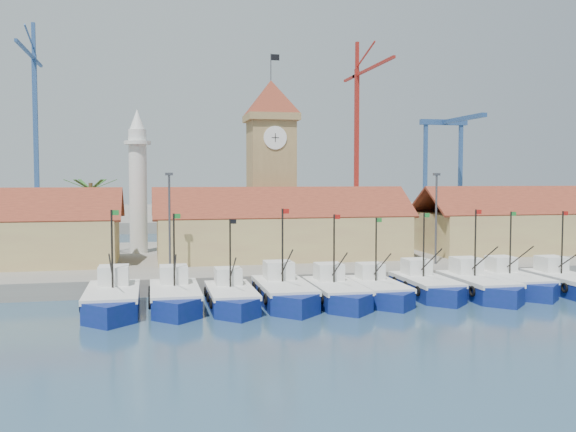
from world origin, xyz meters
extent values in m
plane|color=navy|center=(0.00, 0.00, 0.00)|extent=(400.00, 400.00, 0.00)
cube|color=gray|center=(0.00, 24.00, 0.75)|extent=(140.00, 32.00, 1.50)
cube|color=gray|center=(0.00, 110.00, 1.00)|extent=(240.00, 80.00, 2.00)
cube|color=navy|center=(-16.57, 2.66, 0.55)|extent=(3.83, 8.66, 1.97)
cube|color=navy|center=(-16.57, -1.67, 0.55)|extent=(3.83, 3.83, 1.97)
cube|color=silver|center=(-16.57, 2.66, 1.53)|extent=(3.91, 8.90, 0.38)
cube|color=silver|center=(-16.57, 4.82, 2.41)|extent=(2.30, 2.41, 1.53)
cylinder|color=black|center=(-16.57, 3.21, 4.59)|extent=(0.15, 0.15, 6.13)
cube|color=#197226|center=(-16.30, 3.21, 7.44)|extent=(0.55, 0.02, 0.38)
cube|color=navy|center=(-11.93, 2.99, 0.52)|extent=(3.65, 8.27, 1.88)
cube|color=navy|center=(-11.93, -1.14, 0.52)|extent=(3.65, 3.65, 1.88)
cube|color=silver|center=(-11.93, 2.99, 1.46)|extent=(3.73, 8.49, 0.37)
cube|color=silver|center=(-11.93, 5.05, 2.30)|extent=(2.19, 2.30, 1.46)
cylinder|color=black|center=(-11.93, 3.51, 4.38)|extent=(0.15, 0.15, 5.84)
cube|color=#197226|center=(-11.67, 3.51, 7.10)|extent=(0.52, 0.02, 0.37)
cube|color=navy|center=(-7.65, 2.21, 0.49)|extent=(3.43, 7.76, 1.76)
cube|color=navy|center=(-7.65, -1.67, 0.49)|extent=(3.43, 3.43, 1.76)
cube|color=silver|center=(-7.65, 2.21, 1.37)|extent=(3.50, 7.98, 0.34)
cube|color=silver|center=(-7.65, 4.16, 2.16)|extent=(2.06, 2.16, 1.37)
cylinder|color=black|center=(-7.65, 2.70, 4.12)|extent=(0.14, 0.14, 5.49)
cube|color=black|center=(-7.40, 2.70, 6.67)|extent=(0.49, 0.02, 0.34)
cube|color=navy|center=(-3.35, 2.80, 0.54)|extent=(3.80, 8.60, 1.96)
cube|color=navy|center=(-3.35, -1.50, 0.54)|extent=(3.80, 3.80, 1.96)
cube|color=silver|center=(-3.35, 2.80, 1.52)|extent=(3.88, 8.84, 0.38)
cube|color=silver|center=(-3.35, 4.95, 2.39)|extent=(2.28, 2.39, 1.52)
cylinder|color=black|center=(-3.35, 3.35, 4.56)|extent=(0.15, 0.15, 6.08)
cube|color=#A5140F|center=(-3.07, 3.35, 7.39)|extent=(0.54, 0.02, 0.38)
cube|color=navy|center=(0.79, 2.26, 0.51)|extent=(3.56, 8.06, 1.83)
cube|color=navy|center=(0.79, -1.77, 0.51)|extent=(3.56, 3.56, 1.83)
cube|color=silver|center=(0.79, 2.26, 1.42)|extent=(3.63, 8.28, 0.36)
cube|color=silver|center=(0.79, 4.27, 2.24)|extent=(2.14, 2.24, 1.42)
cylinder|color=black|center=(0.79, 2.77, 4.27)|extent=(0.14, 0.14, 5.70)
cube|color=#A5140F|center=(1.05, 2.77, 6.92)|extent=(0.51, 0.02, 0.36)
cube|color=navy|center=(4.54, 2.74, 0.48)|extent=(3.38, 7.66, 1.74)
cube|color=navy|center=(4.54, -1.09, 0.48)|extent=(3.38, 3.38, 1.74)
cube|color=silver|center=(4.54, 2.74, 1.35)|extent=(3.45, 7.87, 0.34)
cube|color=silver|center=(4.54, 4.65, 2.13)|extent=(2.03, 2.13, 1.35)
cylinder|color=black|center=(4.54, 3.22, 4.06)|extent=(0.14, 0.14, 5.41)
cube|color=#197226|center=(4.78, 3.22, 6.57)|extent=(0.48, 0.02, 0.34)
cube|color=navy|center=(9.19, 3.66, 0.50)|extent=(3.53, 7.99, 1.82)
cube|color=navy|center=(9.19, -0.34, 0.50)|extent=(3.53, 3.53, 1.82)
cube|color=silver|center=(9.19, 3.66, 1.41)|extent=(3.60, 8.21, 0.35)
cube|color=silver|center=(9.19, 5.65, 2.22)|extent=(2.12, 2.22, 1.41)
cylinder|color=black|center=(9.19, 4.16, 4.24)|extent=(0.14, 0.14, 5.65)
cube|color=#197226|center=(9.45, 4.16, 6.86)|extent=(0.50, 0.02, 0.35)
cube|color=navy|center=(13.47, 2.61, 0.53)|extent=(3.68, 8.34, 1.89)
cube|color=navy|center=(13.47, -1.56, 0.53)|extent=(3.68, 3.68, 1.89)
cube|color=silver|center=(13.47, 2.61, 1.47)|extent=(3.76, 8.57, 0.37)
cube|color=silver|center=(13.47, 4.70, 2.32)|extent=(2.21, 2.32, 1.47)
cylinder|color=black|center=(13.47, 3.14, 4.42)|extent=(0.15, 0.15, 5.90)
cube|color=#A5140F|center=(13.73, 3.14, 7.16)|extent=(0.53, 0.02, 0.37)
cube|color=navy|center=(17.42, 3.65, 0.51)|extent=(3.54, 8.02, 1.82)
cube|color=navy|center=(17.42, -0.36, 0.51)|extent=(3.54, 3.54, 1.82)
cube|color=silver|center=(17.42, 3.65, 1.42)|extent=(3.61, 8.24, 0.35)
cube|color=silver|center=(17.42, 5.66, 2.23)|extent=(2.13, 2.23, 1.42)
cylinder|color=black|center=(17.42, 4.16, 4.25)|extent=(0.14, 0.14, 5.67)
cube|color=#197226|center=(17.67, 4.16, 6.88)|extent=(0.51, 0.02, 0.35)
cube|color=navy|center=(21.81, 2.55, 0.51)|extent=(3.57, 8.07, 1.84)
cube|color=silver|center=(21.81, 2.55, 1.43)|extent=(3.64, 8.30, 0.36)
cube|color=silver|center=(21.81, 4.57, 2.24)|extent=(2.14, 2.24, 1.43)
cylinder|color=black|center=(21.81, 3.06, 4.28)|extent=(0.14, 0.14, 5.71)
cube|color=#A5140F|center=(22.06, 3.06, 6.93)|extent=(0.51, 0.02, 0.36)
cube|color=tan|center=(0.00, 20.00, 3.75)|extent=(26.00, 10.00, 4.50)
cube|color=#963D26|center=(0.00, 17.50, 7.50)|extent=(27.04, 5.13, 3.21)
cube|color=#963D26|center=(0.00, 22.50, 7.50)|extent=(27.04, 5.13, 3.21)
cube|color=tan|center=(32.00, 20.00, 3.75)|extent=(30.00, 10.00, 4.50)
cube|color=#963D26|center=(32.00, 17.50, 7.50)|extent=(31.20, 5.13, 3.21)
cube|color=#963D26|center=(32.00, 22.50, 7.50)|extent=(31.20, 5.13, 3.21)
cube|color=#A18753|center=(0.00, 26.00, 9.00)|extent=(5.00, 5.00, 15.00)
cube|color=#A18753|center=(0.00, 26.00, 16.90)|extent=(5.80, 5.80, 0.80)
pyramid|color=#963D26|center=(0.00, 26.00, 19.20)|extent=(5.80, 5.80, 4.00)
cylinder|color=white|center=(0.00, 23.45, 14.50)|extent=(2.60, 0.15, 2.60)
cube|color=black|center=(0.00, 23.37, 14.50)|extent=(0.08, 0.02, 1.00)
cube|color=black|center=(0.00, 23.37, 14.50)|extent=(0.80, 0.02, 0.08)
cylinder|color=#3F3F44|center=(0.00, 26.00, 22.70)|extent=(0.10, 0.10, 3.00)
cube|color=black|center=(0.50, 26.00, 23.80)|extent=(1.00, 0.03, 0.70)
cylinder|color=silver|center=(-15.00, 28.00, 8.50)|extent=(2.00, 2.00, 14.00)
cylinder|color=silver|center=(-15.00, 28.00, 14.00)|extent=(3.00, 3.00, 0.40)
cone|color=silver|center=(-15.00, 28.00, 16.60)|extent=(1.80, 1.80, 2.40)
cylinder|color=brown|center=(-20.00, 26.00, 5.50)|extent=(0.44, 0.44, 8.00)
cube|color=#296221|center=(-18.60, 26.00, 9.30)|extent=(2.80, 0.35, 1.18)
cube|color=#296221|center=(-19.30, 27.21, 9.30)|extent=(1.71, 2.60, 1.18)
cube|color=#296221|center=(-20.70, 27.21, 9.30)|extent=(1.71, 2.60, 1.18)
cube|color=#296221|center=(-21.40, 26.00, 9.30)|extent=(2.80, 0.35, 1.18)
cube|color=#296221|center=(-20.70, 24.79, 9.30)|extent=(1.71, 2.60, 1.18)
cube|color=#296221|center=(-19.30, 24.79, 9.30)|extent=(1.71, 2.60, 1.18)
cylinder|color=#3F3F44|center=(-12.00, 12.00, 6.00)|extent=(0.20, 0.20, 9.00)
cube|color=#3F3F44|center=(-12.00, 12.00, 10.40)|extent=(0.70, 0.25, 0.25)
cylinder|color=#3F3F44|center=(14.00, 12.00, 6.00)|extent=(0.20, 0.20, 9.00)
cube|color=#3F3F44|center=(14.00, 12.00, 10.40)|extent=(0.70, 0.25, 0.25)
cube|color=#2B4D85|center=(-38.78, 108.00, 19.88)|extent=(1.00, 1.00, 35.76)
cube|color=#2B4D85|center=(-38.78, 99.00, 36.76)|extent=(0.60, 22.51, 0.60)
cube|color=#2B4D85|center=(-38.78, 113.00, 36.76)|extent=(0.60, 10.00, 0.60)
cube|color=#2B4D85|center=(-38.78, 108.00, 41.26)|extent=(0.80, 0.80, 7.00)
cube|color=maroon|center=(36.43, 105.00, 19.09)|extent=(1.00, 1.00, 34.17)
cube|color=maroon|center=(36.43, 94.10, 35.17)|extent=(0.60, 27.25, 0.60)
cube|color=maroon|center=(36.43, 110.00, 35.17)|extent=(0.60, 10.00, 0.60)
cube|color=maroon|center=(36.43, 105.00, 39.67)|extent=(0.80, 0.80, 7.00)
cube|color=#2B4D85|center=(57.00, 110.00, 13.00)|extent=(0.90, 0.90, 22.00)
cube|color=#2B4D85|center=(67.00, 110.00, 13.00)|extent=(0.90, 0.90, 22.00)
cube|color=#2B4D85|center=(62.00, 110.00, 24.50)|extent=(13.00, 1.40, 1.40)
cube|color=#2B4D85|center=(62.00, 100.00, 24.50)|extent=(1.40, 22.00, 1.00)
camera|label=1|loc=(-13.74, -46.79, 10.12)|focal=40.00mm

